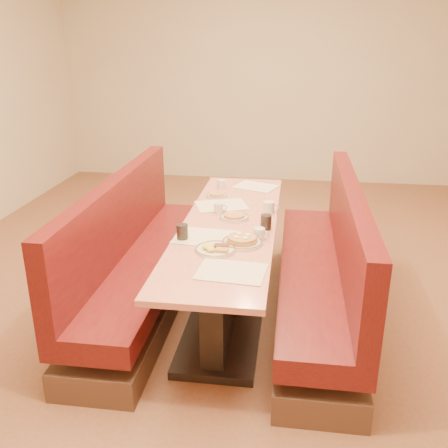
# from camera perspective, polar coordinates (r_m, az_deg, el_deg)

# --- Properties ---
(ground) EXTENTS (8.00, 8.00, 0.00)m
(ground) POSITION_cam_1_polar(r_m,az_deg,el_deg) (4.09, 0.59, -9.72)
(ground) COLOR #9E6647
(ground) RESTS_ON ground
(room_envelope) EXTENTS (6.04, 8.04, 2.82)m
(room_envelope) POSITION_cam_1_polar(r_m,az_deg,el_deg) (3.53, 0.71, 18.42)
(room_envelope) COLOR beige
(room_envelope) RESTS_ON ground
(diner_table) EXTENTS (0.70, 2.50, 0.75)m
(diner_table) POSITION_cam_1_polar(r_m,az_deg,el_deg) (3.92, 0.61, -4.99)
(diner_table) COLOR black
(diner_table) RESTS_ON ground
(booth_left) EXTENTS (0.55, 2.50, 1.05)m
(booth_left) POSITION_cam_1_polar(r_m,az_deg,el_deg) (4.07, -9.69, -4.46)
(booth_left) COLOR #4C3326
(booth_left) RESTS_ON ground
(booth_right) EXTENTS (0.55, 2.50, 1.05)m
(booth_right) POSITION_cam_1_polar(r_m,az_deg,el_deg) (3.91, 11.38, -5.71)
(booth_right) COLOR #4C3326
(booth_right) RESTS_ON ground
(placemat_near_left) EXTENTS (0.46, 0.37, 0.00)m
(placemat_near_left) POSITION_cam_1_polar(r_m,az_deg,el_deg) (3.49, -2.00, -1.49)
(placemat_near_left) COLOR #FFEEC7
(placemat_near_left) RESTS_ON diner_table
(placemat_near_right) EXTENTS (0.43, 0.34, 0.00)m
(placemat_near_right) POSITION_cam_1_polar(r_m,az_deg,el_deg) (2.99, 0.85, -5.43)
(placemat_near_right) COLOR #FFEEC7
(placemat_near_right) RESTS_ON diner_table
(placemat_far_left) EXTENTS (0.49, 0.43, 0.00)m
(placemat_far_left) POSITION_cam_1_polar(r_m,az_deg,el_deg) (4.15, -0.31, 2.16)
(placemat_far_left) COLOR #FFEEC7
(placemat_far_left) RESTS_ON diner_table
(placemat_far_right) EXTENTS (0.45, 0.40, 0.00)m
(placemat_far_right) POSITION_cam_1_polar(r_m,az_deg,el_deg) (4.68, 3.65, 4.31)
(placemat_far_right) COLOR #FFEEC7
(placemat_far_right) RESTS_ON diner_table
(pancake_plate) EXTENTS (0.28, 0.28, 0.06)m
(pancake_plate) POSITION_cam_1_polar(r_m,az_deg,el_deg) (3.38, 2.09, -1.93)
(pancake_plate) COLOR silver
(pancake_plate) RESTS_ON diner_table
(eggs_plate) EXTENTS (0.27, 0.27, 0.05)m
(eggs_plate) POSITION_cam_1_polar(r_m,az_deg,el_deg) (3.27, -1.06, -2.85)
(eggs_plate) COLOR silver
(eggs_plate) RESTS_ON diner_table
(extra_plate_mid) EXTENTS (0.23, 0.23, 0.05)m
(extra_plate_mid) POSITION_cam_1_polar(r_m,az_deg,el_deg) (3.85, 1.16, 0.85)
(extra_plate_mid) COLOR silver
(extra_plate_mid) RESTS_ON diner_table
(extra_plate_far) EXTENTS (0.19, 0.19, 0.04)m
(extra_plate_far) POSITION_cam_1_polar(r_m,az_deg,el_deg) (4.39, -0.86, 3.34)
(extra_plate_far) COLOR silver
(extra_plate_far) RESTS_ON diner_table
(coffee_mug_a) EXTENTS (0.11, 0.08, 0.08)m
(coffee_mug_a) POSITION_cam_1_polar(r_m,az_deg,el_deg) (3.45, 4.11, -1.12)
(coffee_mug_a) COLOR silver
(coffee_mug_a) RESTS_ON diner_table
(coffee_mug_b) EXTENTS (0.10, 0.07, 0.08)m
(coffee_mug_b) POSITION_cam_1_polar(r_m,az_deg,el_deg) (3.97, -0.58, 1.89)
(coffee_mug_b) COLOR silver
(coffee_mug_b) RESTS_ON diner_table
(coffee_mug_c) EXTENTS (0.13, 0.09, 0.10)m
(coffee_mug_c) POSITION_cam_1_polar(r_m,az_deg,el_deg) (3.97, 5.19, 1.93)
(coffee_mug_c) COLOR silver
(coffee_mug_c) RESTS_ON diner_table
(coffee_mug_d) EXTENTS (0.10, 0.07, 0.08)m
(coffee_mug_d) POSITION_cam_1_polar(r_m,az_deg,el_deg) (4.63, -0.29, 4.62)
(coffee_mug_d) COLOR silver
(coffee_mug_d) RESTS_ON diner_table
(soda_tumbler_near) EXTENTS (0.08, 0.08, 0.11)m
(soda_tumbler_near) POSITION_cam_1_polar(r_m,az_deg,el_deg) (3.45, -4.78, -0.92)
(soda_tumbler_near) COLOR black
(soda_tumbler_near) RESTS_ON diner_table
(soda_tumbler_mid) EXTENTS (0.08, 0.08, 0.11)m
(soda_tumbler_mid) POSITION_cam_1_polar(r_m,az_deg,el_deg) (3.63, 4.82, 0.21)
(soda_tumbler_mid) COLOR black
(soda_tumbler_mid) RESTS_ON diner_table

